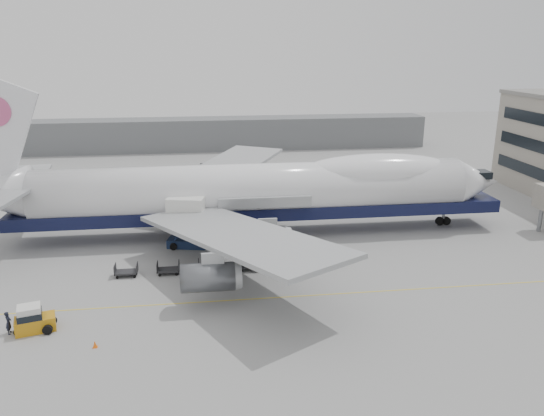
{
  "coord_description": "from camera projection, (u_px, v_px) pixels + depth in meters",
  "views": [
    {
      "loc": [
        -6.04,
        -50.54,
        22.57
      ],
      "look_at": [
        1.49,
        6.0,
        5.1
      ],
      "focal_mm": 35.0,
      "sensor_mm": 36.0,
      "label": 1
    }
  ],
  "objects": [
    {
      "name": "dolly_2",
      "position": [
        209.0,
        267.0,
        55.19
      ],
      "size": [
        2.3,
        1.35,
        1.3
      ],
      "color": "#2D2D30",
      "rests_on": "ground"
    },
    {
      "name": "apron_line",
      "position": [
        273.0,
        298.0,
        49.58
      ],
      "size": [
        60.0,
        0.15,
        0.01
      ],
      "primitive_type": "cube",
      "color": "gold",
      "rests_on": "ground"
    },
    {
      "name": "dolly_0",
      "position": [
        126.0,
        271.0,
        54.12
      ],
      "size": [
        2.3,
        1.35,
        1.3
      ],
      "color": "#2D2D30",
      "rests_on": "ground"
    },
    {
      "name": "dolly_3",
      "position": [
        250.0,
        265.0,
        55.72
      ],
      "size": [
        2.3,
        1.35,
        1.3
      ],
      "color": "#2D2D30",
      "rests_on": "ground"
    },
    {
      "name": "ground",
      "position": [
        265.0,
        272.0,
        55.27
      ],
      "size": [
        260.0,
        260.0,
        0.0
      ],
      "primitive_type": "plane",
      "color": "gray",
      "rests_on": "ground"
    },
    {
      "name": "airliner",
      "position": [
        259.0,
        190.0,
        65.08
      ],
      "size": [
        67.0,
        55.3,
        19.98
      ],
      "color": "white",
      "rests_on": "ground"
    },
    {
      "name": "hangar",
      "position": [
        184.0,
        134.0,
        119.33
      ],
      "size": [
        110.0,
        8.0,
        7.0
      ],
      "primitive_type": "cube",
      "color": "slate",
      "rests_on": "ground"
    },
    {
      "name": "dolly_4",
      "position": [
        289.0,
        263.0,
        56.26
      ],
      "size": [
        2.3,
        1.35,
        1.3
      ],
      "color": "#2D2D30",
      "rests_on": "ground"
    },
    {
      "name": "catering_truck",
      "position": [
        187.0,
        219.0,
        61.31
      ],
      "size": [
        4.91,
        3.83,
        6.0
      ],
      "rotation": [
        0.0,
        0.0,
        -0.22
      ],
      "color": "#162443",
      "rests_on": "ground"
    },
    {
      "name": "dolly_5",
      "position": [
        328.0,
        261.0,
        56.79
      ],
      "size": [
        2.3,
        1.35,
        1.3
      ],
      "color": "#2D2D30",
      "rests_on": "ground"
    },
    {
      "name": "ground_worker",
      "position": [
        8.0,
        323.0,
        43.17
      ],
      "size": [
        0.53,
        0.75,
        1.95
      ],
      "primitive_type": "imported",
      "rotation": [
        0.0,
        0.0,
        1.66
      ],
      "color": "black",
      "rests_on": "ground"
    },
    {
      "name": "dolly_1",
      "position": [
        168.0,
        269.0,
        54.66
      ],
      "size": [
        2.3,
        1.35,
        1.3
      ],
      "color": "#2D2D30",
      "rests_on": "ground"
    },
    {
      "name": "baggage_tug",
      "position": [
        33.0,
        320.0,
        43.55
      ],
      "size": [
        3.44,
        2.42,
        2.28
      ],
      "rotation": [
        0.0,
        0.0,
        0.26
      ],
      "color": "#C18212",
      "rests_on": "ground"
    },
    {
      "name": "traffic_cone",
      "position": [
        95.0,
        344.0,
        41.36
      ],
      "size": [
        0.37,
        0.37,
        0.55
      ],
      "rotation": [
        0.0,
        0.0,
        0.28
      ],
      "color": "#F45F0C",
      "rests_on": "ground"
    }
  ]
}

